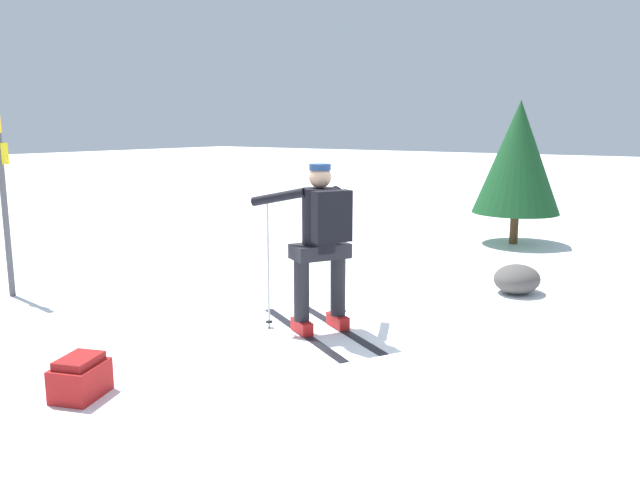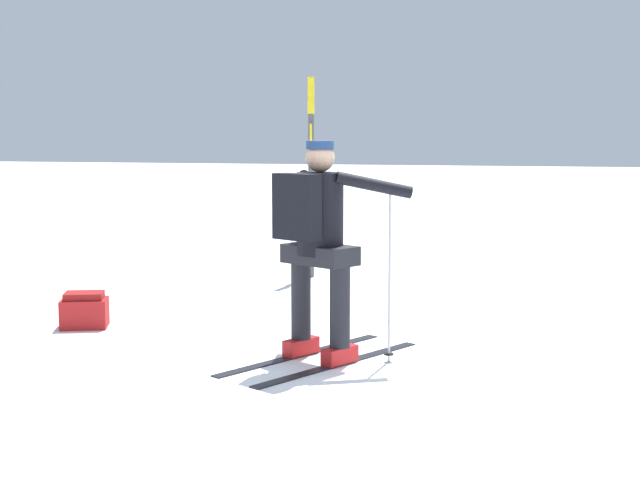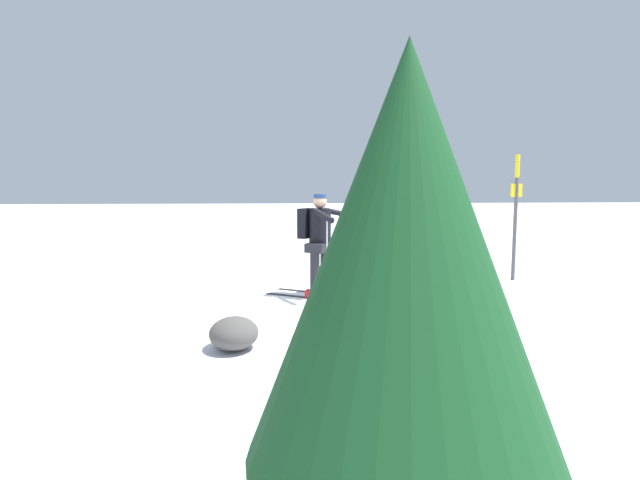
{
  "view_description": "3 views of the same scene",
  "coord_description": "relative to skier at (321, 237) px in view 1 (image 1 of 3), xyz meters",
  "views": [
    {
      "loc": [
        5.19,
        3.44,
        1.98
      ],
      "look_at": [
        0.38,
        0.07,
        0.9
      ],
      "focal_mm": 35.0,
      "sensor_mm": 36.0,
      "label": 1
    },
    {
      "loc": [
        -1.23,
        6.37,
        1.69
      ],
      "look_at": [
        0.38,
        0.07,
        0.9
      ],
      "focal_mm": 50.0,
      "sensor_mm": 36.0,
      "label": 2
    },
    {
      "loc": [
        -7.44,
        0.69,
        1.77
      ],
      "look_at": [
        0.38,
        0.07,
        0.9
      ],
      "focal_mm": 28.0,
      "sensor_mm": 36.0,
      "label": 3
    }
  ],
  "objects": [
    {
      "name": "ground_plane",
      "position": [
        -0.39,
        -0.09,
        -0.94
      ],
      "size": [
        80.0,
        80.0,
        0.0
      ],
      "primitive_type": "plane",
      "color": "white"
    },
    {
      "name": "skier",
      "position": [
        0.0,
        0.0,
        0.0
      ],
      "size": [
        1.3,
        1.74,
        1.63
      ],
      "color": "black",
      "rests_on": "ground_plane"
    },
    {
      "name": "dropped_backpack",
      "position": [
        2.26,
        -0.59,
        -0.79
      ],
      "size": [
        0.47,
        0.42,
        0.31
      ],
      "color": "maroon",
      "rests_on": "ground_plane"
    },
    {
      "name": "trail_marker",
      "position": [
        1.05,
        -3.72,
        0.44
      ],
      "size": [
        0.08,
        0.24,
        2.32
      ],
      "color": "#4C4C51",
      "rests_on": "ground_plane"
    },
    {
      "name": "rock_boulder",
      "position": [
        -2.51,
        1.12,
        -0.77
      ],
      "size": [
        0.63,
        0.53,
        0.35
      ],
      "primitive_type": "ellipsoid",
      "color": "#474442",
      "rests_on": "ground_plane"
    },
    {
      "name": "pine_tree",
      "position": [
        -5.67,
        0.05,
        0.52
      ],
      "size": [
        1.44,
        1.44,
        2.4
      ],
      "color": "#4C331E",
      "rests_on": "ground_plane"
    }
  ]
}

